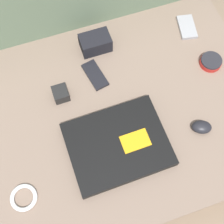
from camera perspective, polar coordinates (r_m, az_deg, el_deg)
The scene contains 10 objects.
ground_plane at distance 1.17m, azimuth 0.00°, elevation -2.66°, with size 8.00×8.00×0.00m, color #7A6651.
couch_seat at distance 1.12m, azimuth 0.00°, elevation -1.60°, with size 1.08×0.76×0.12m.
laptop at distance 1.01m, azimuth 1.06°, elevation -5.95°, with size 0.32×0.25×0.03m.
computer_mouse at distance 1.07m, azimuth 16.07°, elevation -2.66°, with size 0.08×0.07×0.03m.
speaker_puck at distance 1.20m, azimuth 17.62°, elevation 8.75°, with size 0.08×0.08×0.02m.
phone_black at distance 1.12m, azimuth -3.12°, elevation 6.79°, with size 0.07×0.12×0.01m.
phone_small at distance 1.27m, azimuth 13.53°, elevation 14.87°, with size 0.08×0.12×0.01m.
camera_pouch at distance 1.17m, azimuth -3.06°, elevation 12.51°, with size 0.11×0.07×0.06m.
charger_brick at distance 1.08m, azimuth -9.36°, elevation 3.32°, with size 0.05×0.06×0.04m.
cable_coil at distance 1.02m, azimuth -15.85°, elevation -14.82°, with size 0.08×0.08×0.01m.
Camera 1 is at (-0.13, -0.39, 1.10)m, focal length 50.00 mm.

